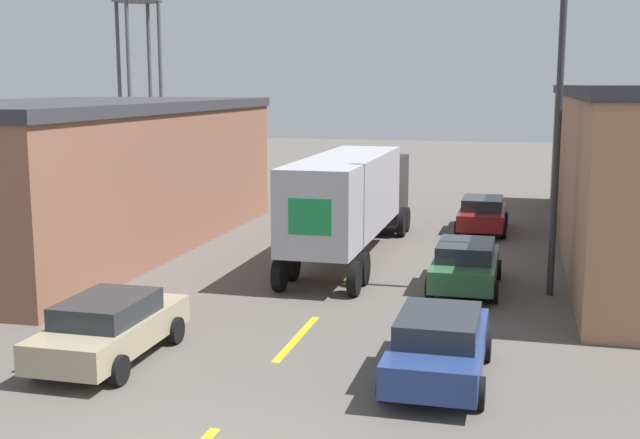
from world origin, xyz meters
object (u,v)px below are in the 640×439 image
Objects in this scene: semi_truck at (354,195)px; street_lamp at (546,117)px; parked_car_left_near at (110,327)px; parked_car_right_near at (439,344)px; parked_car_right_mid at (466,264)px; parked_car_right_far at (482,214)px.

semi_truck is 8.25m from street_lamp.
parked_car_left_near is 7.45m from parked_car_right_near.
parked_car_right_mid and parked_car_left_near have the same top height.
street_lamp is at bearing 41.30° from parked_car_left_near.
parked_car_right_mid is at bearing -42.14° from semi_truck.
parked_car_right_far is (4.35, 6.22, -1.50)m from semi_truck.
parked_car_right_near is (7.43, 0.57, 0.00)m from parked_car_left_near.
street_lamp reaches higher than parked_car_right_mid.
parked_car_right_mid is 1.00× the size of parked_car_right_far.
parked_car_right_near is 9.34m from street_lamp.
semi_truck is at bearing 148.39° from street_lamp.
parked_car_left_near is 13.58m from street_lamp.
parked_car_right_near is (0.00, -18.11, 0.00)m from parked_car_right_far.
street_lamp is at bearing -3.15° from parked_car_right_mid.
parked_car_right_far and parked_car_right_near have the same top height.
semi_truck is at bearing -124.97° from parked_car_right_far.
street_lamp is (2.18, -10.24, 4.54)m from parked_car_right_far.
parked_car_right_mid is 10.12m from parked_car_right_far.
parked_car_left_near is at bearing -138.70° from street_lamp.
parked_car_left_near is at bearing -104.12° from semi_truck.
parked_car_right_near is at bearing -70.16° from semi_truck.
parked_car_left_near is (-7.43, -18.68, 0.00)m from parked_car_right_far.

